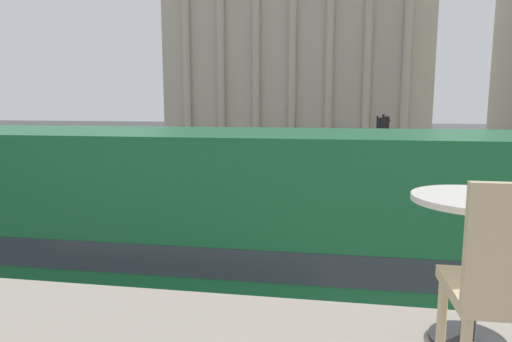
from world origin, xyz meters
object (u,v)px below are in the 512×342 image
at_px(plaza_building_left, 297,51).
at_px(pedestrian_red, 411,165).
at_px(cafe_chair_0, 512,287).
at_px(car_navy, 453,168).
at_px(cafe_dining_table, 475,236).
at_px(pedestrian_white, 424,154).
at_px(car_white, 372,170).
at_px(traffic_light_mid, 384,144).
at_px(traffic_light_far, 378,137).
at_px(double_decker_bus, 203,242).

bearing_deg(plaza_building_left, pedestrian_red, -74.17).
relative_size(cafe_chair_0, car_navy, 0.22).
distance_m(cafe_dining_table, car_navy, 27.50).
height_order(car_navy, pedestrian_white, pedestrian_white).
height_order(car_white, pedestrian_white, pedestrian_white).
bearing_deg(traffic_light_mid, cafe_chair_0, -94.98).
bearing_deg(cafe_dining_table, pedestrian_white, 79.61).
distance_m(cafe_dining_table, pedestrian_white, 31.84).
relative_size(pedestrian_red, pedestrian_white, 0.93).
xyz_separation_m(traffic_light_far, pedestrian_red, (1.80, -1.50, -1.52)).
height_order(traffic_light_far, car_white, traffic_light_far).
distance_m(cafe_chair_0, pedestrian_red, 26.56).
xyz_separation_m(plaza_building_left, car_white, (7.24, -34.00, -10.55)).
relative_size(traffic_light_far, car_navy, 0.90).
relative_size(double_decker_bus, pedestrian_red, 6.78).
distance_m(cafe_dining_table, traffic_light_far, 27.14).
height_order(cafe_dining_table, pedestrian_red, cafe_dining_table).
relative_size(traffic_light_mid, pedestrian_red, 2.44).
xyz_separation_m(double_decker_bus, cafe_chair_0, (2.74, -5.47, 1.68)).
relative_size(plaza_building_left, car_navy, 7.86).
relative_size(cafe_dining_table, traffic_light_mid, 0.18).
bearing_deg(traffic_light_far, traffic_light_mid, -92.93).
height_order(plaza_building_left, pedestrian_white, plaza_building_left).
relative_size(double_decker_bus, cafe_chair_0, 12.42).
distance_m(car_navy, car_white, 5.08).
xyz_separation_m(cafe_chair_0, plaza_building_left, (-5.51, 59.56, 7.21)).
bearing_deg(pedestrian_red, traffic_light_far, 162.95).
bearing_deg(traffic_light_mid, pedestrian_red, 66.07).
xyz_separation_m(double_decker_bus, traffic_light_mid, (4.60, 15.82, 0.28)).
bearing_deg(traffic_light_mid, car_navy, 50.67).
distance_m(cafe_dining_table, plaza_building_left, 59.69).
relative_size(cafe_dining_table, car_navy, 0.17).
height_order(cafe_dining_table, pedestrian_white, cafe_dining_table).
bearing_deg(plaza_building_left, car_navy, -69.59).
distance_m(cafe_chair_0, traffic_light_mid, 21.42).
bearing_deg(pedestrian_white, car_navy, 122.80).
xyz_separation_m(double_decker_bus, cafe_dining_table, (2.78, -4.91, 1.70)).
bearing_deg(pedestrian_red, pedestrian_white, 95.27).
bearing_deg(pedestrian_white, traffic_light_far, 72.03).
height_order(cafe_chair_0, pedestrian_white, cafe_chair_0).
relative_size(double_decker_bus, traffic_light_far, 2.98).
bearing_deg(pedestrian_white, cafe_dining_table, 102.31).
bearing_deg(cafe_chair_0, plaza_building_left, 89.31).
height_order(double_decker_bus, pedestrian_white, double_decker_bus).
distance_m(double_decker_bus, car_navy, 23.58).
bearing_deg(plaza_building_left, double_decker_bus, -87.07).
bearing_deg(pedestrian_white, cafe_chair_0, 102.43).
height_order(traffic_light_far, car_navy, traffic_light_far).
bearing_deg(car_white, cafe_chair_0, -163.96).
bearing_deg(cafe_dining_table, traffic_light_far, 85.47).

